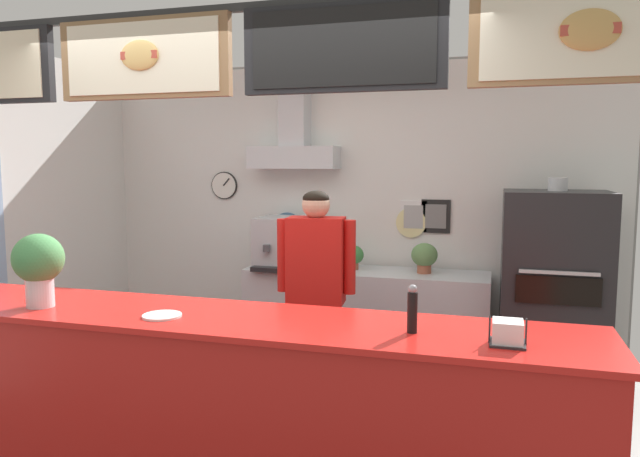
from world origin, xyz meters
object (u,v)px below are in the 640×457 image
object	(u,v)px
shop_worker	(316,301)
basil_vase	(39,265)
potted_oregano	(353,256)
pepper_grinder	(412,309)
espresso_machine	(287,243)
potted_sage	(319,255)
potted_rosemary	(424,256)
napkin_holder	(508,333)
condiment_plate	(162,316)
pizza_oven	(553,298)

from	to	relation	value
shop_worker	basil_vase	distance (m)	1.75
potted_oregano	pepper_grinder	size ratio (longest dim) A/B	0.94
espresso_machine	basil_vase	distance (m)	2.39
potted_oregano	potted_sage	size ratio (longest dim) A/B	1.02
shop_worker	potted_oregano	world-z (taller)	shop_worker
potted_rosemary	pepper_grinder	bearing A→B (deg)	-84.97
shop_worker	basil_vase	size ratio (longest dim) A/B	4.16
shop_worker	napkin_holder	size ratio (longest dim) A/B	10.49
potted_oregano	condiment_plate	world-z (taller)	potted_oregano
espresso_machine	potted_sage	xyz separation A→B (m)	(0.28, 0.04, -0.10)
pizza_oven	shop_worker	xyz separation A→B (m)	(-1.60, -0.89, 0.08)
shop_worker	potted_rosemary	size ratio (longest dim) A/B	6.52
pepper_grinder	condiment_plate	distance (m)	1.25
shop_worker	potted_oregano	distance (m)	1.14
pepper_grinder	basil_vase	size ratio (longest dim) A/B	0.56
potted_oregano	basil_vase	size ratio (longest dim) A/B	0.53
pizza_oven	potted_rosemary	world-z (taller)	pizza_oven
potted_rosemary	condiment_plate	distance (m)	2.58
espresso_machine	shop_worker	bearing A→B (deg)	-61.43
pizza_oven	condiment_plate	distance (m)	2.96
pizza_oven	shop_worker	size ratio (longest dim) A/B	1.05
napkin_holder	potted_rosemary	bearing A→B (deg)	104.67
shop_worker	potted_sage	size ratio (longest dim) A/B	8.05
potted_sage	condiment_plate	bearing A→B (deg)	-93.17
potted_rosemary	condiment_plate	world-z (taller)	potted_rosemary
espresso_machine	napkin_holder	distance (m)	2.93
potted_rosemary	basil_vase	xyz separation A→B (m)	(-1.78, -2.36, 0.24)
condiment_plate	pizza_oven	bearing A→B (deg)	46.37
pepper_grinder	condiment_plate	world-z (taller)	pepper_grinder
potted_sage	condiment_plate	world-z (taller)	potted_sage
shop_worker	napkin_holder	world-z (taller)	shop_worker
condiment_plate	basil_vase	world-z (taller)	basil_vase
pepper_grinder	napkin_holder	xyz separation A→B (m)	(0.41, -0.06, -0.06)
basil_vase	napkin_holder	bearing A→B (deg)	0.22
pizza_oven	potted_sage	bearing A→B (deg)	173.18
shop_worker	condiment_plate	bearing A→B (deg)	64.91
espresso_machine	pepper_grinder	world-z (taller)	espresso_machine
pizza_oven	espresso_machine	distance (m)	2.21
potted_oregano	potted_rosemary	xyz separation A→B (m)	(0.61, -0.00, 0.02)
potted_rosemary	basil_vase	bearing A→B (deg)	-127.01
shop_worker	espresso_machine	bearing A→B (deg)	-67.08
shop_worker	potted_rosemary	distance (m)	1.29
potted_sage	napkin_holder	distance (m)	2.80
potted_rosemary	potted_sage	xyz separation A→B (m)	(-0.91, -0.01, -0.03)
napkin_holder	pepper_grinder	bearing A→B (deg)	171.60
shop_worker	potted_rosemary	xyz separation A→B (m)	(0.60, 1.13, 0.16)
shop_worker	potted_sage	bearing A→B (deg)	-80.37
pizza_oven	pepper_grinder	bearing A→B (deg)	-110.97
potted_oregano	condiment_plate	xyz separation A→B (m)	(-0.43, -2.37, 0.04)
potted_oregano	condiment_plate	size ratio (longest dim) A/B	1.07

